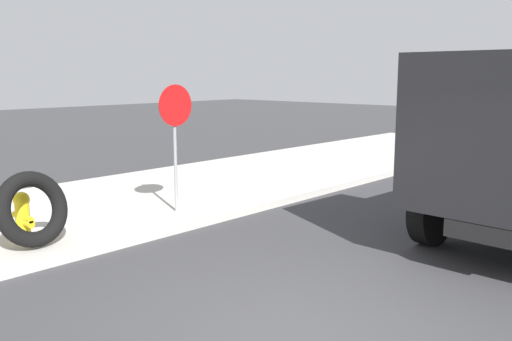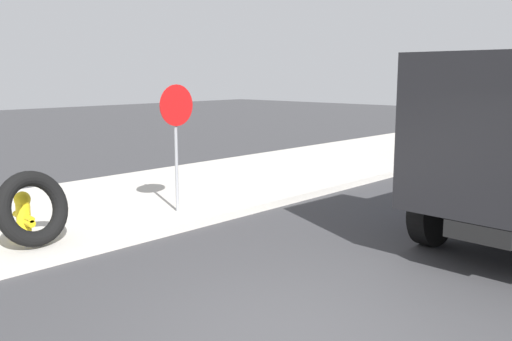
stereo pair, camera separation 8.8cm
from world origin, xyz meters
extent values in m
plane|color=#38383A|center=(0.00, 0.00, 0.00)|extent=(80.00, 80.00, 0.00)
cube|color=#BCB7AD|center=(0.00, 6.50, 0.07)|extent=(36.00, 5.00, 0.15)
cylinder|color=yellow|center=(-0.49, 5.16, 0.43)|extent=(0.22, 0.22, 0.57)
sphere|color=yellow|center=(-0.49, 5.16, 0.78)|extent=(0.25, 0.25, 0.25)
cylinder|color=yellow|center=(-0.49, 4.96, 0.50)|extent=(0.10, 0.17, 0.10)
cylinder|color=yellow|center=(-0.49, 5.35, 0.50)|extent=(0.10, 0.17, 0.10)
cylinder|color=yellow|center=(-0.49, 4.96, 0.43)|extent=(0.12, 0.17, 0.12)
torus|color=black|center=(-0.57, 4.64, 0.73)|extent=(1.19, 0.62, 1.17)
cylinder|color=gray|center=(2.30, 4.80, 1.34)|extent=(0.06, 0.06, 2.37)
cylinder|color=red|center=(2.30, 4.76, 2.14)|extent=(0.76, 0.02, 0.76)
cylinder|color=black|center=(4.03, 0.53, 0.55)|extent=(1.11, 0.35, 1.10)
cylinder|color=black|center=(13.03, 2.86, 0.55)|extent=(1.11, 0.34, 1.10)
camera|label=1|loc=(-4.34, -3.27, 2.71)|focal=39.50mm
camera|label=2|loc=(-4.28, -3.34, 2.71)|focal=39.50mm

